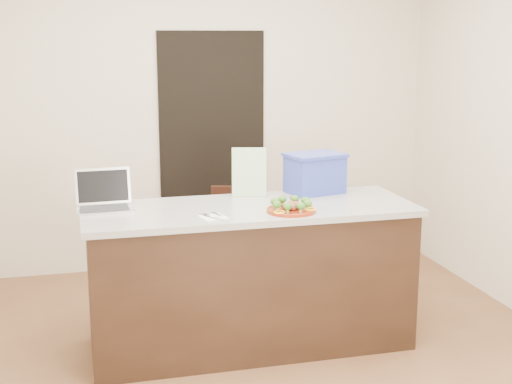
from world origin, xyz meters
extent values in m
plane|color=brown|center=(0.00, 0.00, 0.00)|extent=(4.00, 4.00, 0.00)
plane|color=beige|center=(0.00, 2.00, 1.35)|extent=(4.00, 0.00, 4.00)
plane|color=beige|center=(0.00, -2.00, 1.35)|extent=(4.00, 0.00, 4.00)
cube|color=black|center=(0.10, 1.98, 1.00)|extent=(0.90, 0.02, 2.00)
cube|color=black|center=(0.00, 0.25, 0.44)|extent=(2.00, 0.70, 0.88)
cube|color=beige|center=(0.00, 0.25, 0.90)|extent=(2.06, 0.76, 0.04)
cylinder|color=maroon|center=(0.21, 0.05, 0.93)|extent=(0.30, 0.30, 0.02)
torus|color=maroon|center=(0.21, 0.05, 0.94)|extent=(0.30, 0.30, 0.01)
sphere|color=brown|center=(0.21, 0.05, 0.96)|extent=(0.04, 0.04, 0.04)
sphere|color=brown|center=(0.17, 0.05, 0.96)|extent=(0.04, 0.04, 0.04)
sphere|color=brown|center=(0.18, 0.02, 0.96)|extent=(0.04, 0.04, 0.04)
sphere|color=brown|center=(0.21, 0.01, 0.96)|extent=(0.04, 0.04, 0.04)
sphere|color=brown|center=(0.24, 0.03, 0.96)|extent=(0.04, 0.04, 0.04)
sphere|color=brown|center=(0.24, 0.06, 0.96)|extent=(0.04, 0.04, 0.04)
sphere|color=brown|center=(0.22, 0.08, 0.96)|extent=(0.04, 0.04, 0.04)
ellipsoid|color=#265316|center=(0.26, 0.13, 0.98)|extent=(0.05, 0.05, 0.04)
ellipsoid|color=#265316|center=(0.18, 0.14, 0.98)|extent=(0.05, 0.05, 0.04)
ellipsoid|color=#265316|center=(0.12, 0.10, 0.98)|extent=(0.05, 0.05, 0.04)
ellipsoid|color=#265316|center=(0.11, 0.02, 0.98)|extent=(0.05, 0.05, 0.04)
ellipsoid|color=#265316|center=(0.16, -0.04, 0.98)|extent=(0.05, 0.05, 0.04)
ellipsoid|color=#265316|center=(0.23, -0.05, 0.98)|extent=(0.05, 0.05, 0.04)
ellipsoid|color=#265316|center=(0.29, 0.00, 0.98)|extent=(0.05, 0.05, 0.04)
ellipsoid|color=#265316|center=(0.30, 0.07, 0.98)|extent=(0.05, 0.05, 0.04)
torus|color=yellow|center=(0.19, 0.16, 0.94)|extent=(0.07, 0.07, 0.01)
torus|color=yellow|center=(0.11, -0.02, 0.94)|extent=(0.07, 0.07, 0.01)
torus|color=yellow|center=(0.31, 0.00, 0.94)|extent=(0.07, 0.07, 0.01)
cube|color=silver|center=(-0.28, 0.03, 0.92)|extent=(0.17, 0.17, 0.01)
cube|color=silver|center=(-0.30, 0.01, 0.93)|extent=(0.08, 0.12, 0.00)
cube|color=silver|center=(-0.30, 0.08, 0.93)|extent=(0.06, 0.06, 0.00)
cube|color=white|center=(-0.25, -0.01, 0.93)|extent=(0.04, 0.08, 0.01)
cube|color=silver|center=(-0.25, 0.07, 0.93)|extent=(0.05, 0.10, 0.00)
cylinder|color=beige|center=(0.24, 0.15, 0.94)|extent=(0.03, 0.03, 0.05)
cylinder|color=beige|center=(0.24, 0.15, 0.97)|extent=(0.02, 0.02, 0.01)
cylinder|color=#B13012|center=(0.24, 0.15, 0.98)|extent=(0.02, 0.02, 0.01)
cylinder|color=#B13012|center=(0.24, 0.15, 0.94)|extent=(0.03, 0.03, 0.02)
cube|color=#B1B1B6|center=(-0.88, 0.37, 0.93)|extent=(0.35, 0.25, 0.02)
cube|color=#B1B1B6|center=(-0.88, 0.49, 1.05)|extent=(0.34, 0.07, 0.22)
cube|color=black|center=(-0.88, 0.48, 1.05)|extent=(0.31, 0.06, 0.19)
cube|color=#262729|center=(-0.88, 0.36, 0.94)|extent=(0.29, 0.18, 0.00)
cube|color=white|center=(0.07, 0.53, 1.08)|extent=(0.23, 0.10, 0.32)
cube|color=#2C3BA1|center=(0.52, 0.52, 1.04)|extent=(0.40, 0.32, 0.25)
cube|color=#2C3BA1|center=(0.52, 0.52, 1.18)|extent=(0.42, 0.35, 0.02)
cube|color=black|center=(0.13, 1.06, 0.40)|extent=(0.46, 0.46, 0.04)
cube|color=black|center=(0.13, 1.22, 0.63)|extent=(0.37, 0.14, 0.43)
cylinder|color=black|center=(-0.03, 0.90, 0.20)|extent=(0.03, 0.03, 0.40)
cylinder|color=black|center=(0.29, 0.90, 0.20)|extent=(0.03, 0.03, 0.40)
cylinder|color=black|center=(-0.03, 1.21, 0.20)|extent=(0.03, 0.03, 0.40)
cylinder|color=black|center=(0.29, 1.21, 0.20)|extent=(0.03, 0.03, 0.40)
camera|label=1|loc=(-1.03, -3.93, 1.96)|focal=50.00mm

